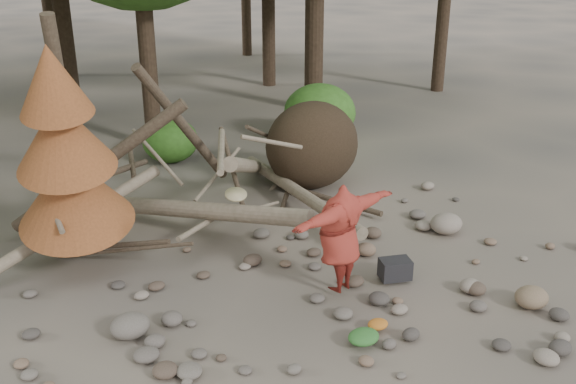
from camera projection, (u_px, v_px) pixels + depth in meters
ground at (351, 301)px, 10.11m from camera, size 120.00×120.00×0.00m
deadfall_pile at (293, 152)px, 14.04m from camera, size 8.55×5.24×3.30m
dead_conifer at (66, 156)px, 10.14m from camera, size 2.06×2.16×4.35m
bush_mid at (170, 140)px, 16.18m from camera, size 1.40×1.40×1.12m
bush_right at (320, 113)px, 17.80m from camera, size 2.00×2.00×1.60m
frisbee_thrower at (340, 238)px, 9.98m from camera, size 3.11×0.88×2.09m
backpack at (395, 272)px, 10.63m from camera, size 0.60×0.51×0.34m
cloth_green at (363, 340)px, 8.98m from camera, size 0.47×0.39×0.18m
cloth_orange at (378, 327)px, 9.32m from camera, size 0.32×0.26×0.12m
boulder_front_right at (532, 297)px, 9.90m from camera, size 0.54×0.49×0.32m
boulder_mid_right at (446, 224)px, 12.37m from camera, size 0.65×0.58×0.39m
boulder_mid_left at (130, 326)px, 9.16m from camera, size 0.57×0.52×0.34m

